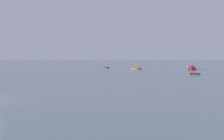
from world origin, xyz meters
TOP-DOWN VIEW (x-y plane):
  - rowboat_moored_0 at (30.25, 30.56)m, footprint 3.03×1.50m
  - motorboat_moored_0 at (37.47, 51.01)m, footprint 4.05×5.66m
  - rowboat_moored_2 at (20.49, 54.85)m, footprint 4.11×4.61m
  - rowboat_moored_3 at (11.15, 65.74)m, footprint 2.47×2.98m

SIDE VIEW (x-z plane):
  - rowboat_moored_0 at x=30.25m, z-range -0.10..0.35m
  - rowboat_moored_3 at x=11.15m, z-range -0.11..0.36m
  - rowboat_moored_2 at x=20.49m, z-range -0.17..0.56m
  - motorboat_moored_0 at x=37.47m, z-range -0.72..1.33m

